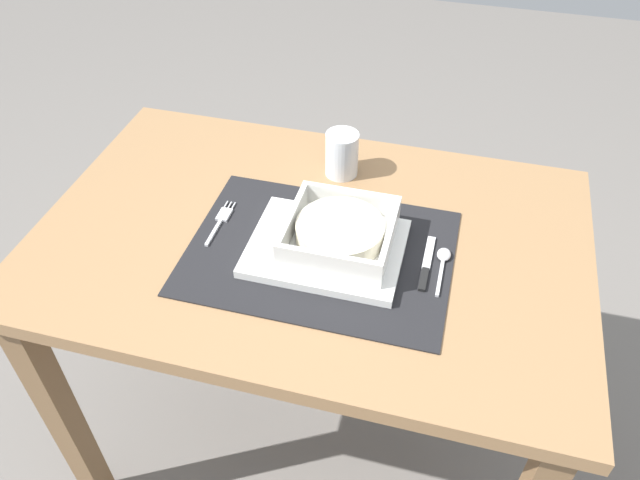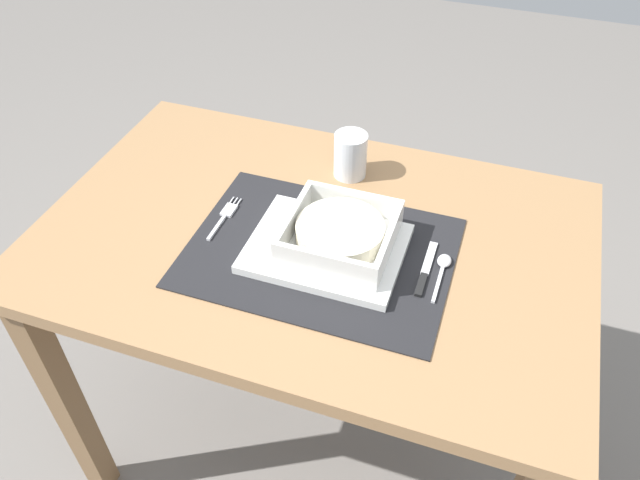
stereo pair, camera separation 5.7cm
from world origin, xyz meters
TOP-DOWN VIEW (x-y plane):
  - ground_plane at (0.00, 0.00)m, footprint 6.00×6.00m
  - dining_table at (0.00, 0.00)m, footprint 1.00×0.66m
  - placemat at (0.03, -0.04)m, footprint 0.46×0.34m
  - serving_plate at (0.04, -0.04)m, footprint 0.27×0.21m
  - porridge_bowl at (0.06, -0.03)m, footprint 0.18×0.18m
  - fork at (-0.17, -0.01)m, footprint 0.02×0.13m
  - spoon at (0.24, -0.01)m, footprint 0.02×0.12m
  - butter_knife at (0.22, -0.03)m, footprint 0.01×0.14m
  - drinking_glass at (0.01, 0.20)m, footprint 0.07×0.07m

SIDE VIEW (x-z plane):
  - ground_plane at x=0.00m, z-range 0.00..0.00m
  - dining_table at x=0.00m, z-range 0.25..0.97m
  - placemat at x=0.03m, z-range 0.72..0.72m
  - fork at x=-0.17m, z-range 0.72..0.73m
  - butter_knife at x=0.22m, z-range 0.72..0.73m
  - spoon at x=0.24m, z-range 0.72..0.73m
  - serving_plate at x=0.04m, z-range 0.72..0.74m
  - drinking_glass at x=0.01m, z-range 0.71..0.80m
  - porridge_bowl at x=0.06m, z-range 0.73..0.79m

